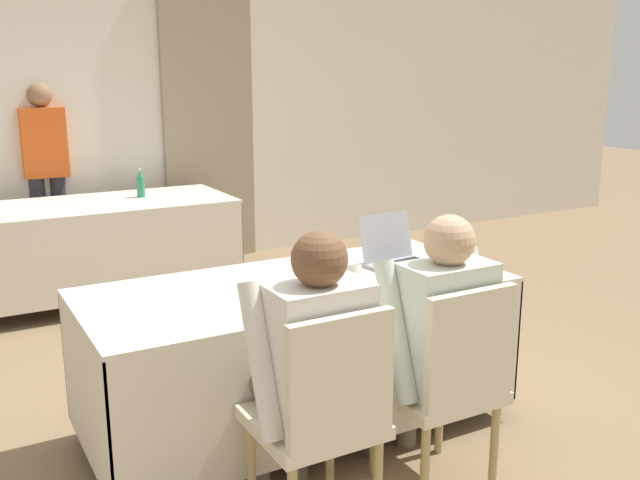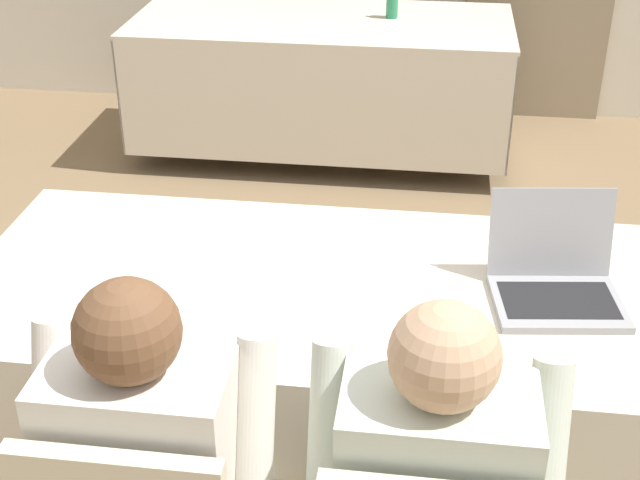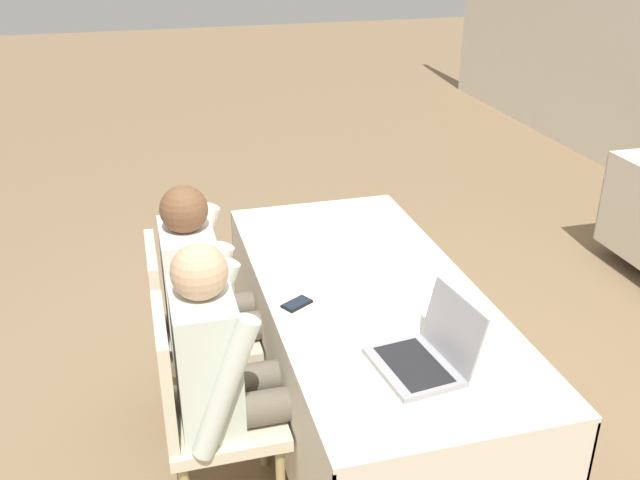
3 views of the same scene
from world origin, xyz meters
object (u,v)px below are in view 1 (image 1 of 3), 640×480
object	(u,v)px
chair_near_right	(448,380)
chair_near_left	(323,413)
person_checkered_shirt	(309,361)
person_red_shirt	(46,169)
laptop	(399,257)
person_white_shirt	(433,334)
water_bottle	(141,184)
cell_phone	(344,300)

from	to	relation	value
chair_near_right	chair_near_left	bearing A→B (deg)	0.00
person_checkered_shirt	person_red_shirt	xyz separation A→B (m)	(-0.29, 3.90, 0.26)
laptop	person_white_shirt	distance (m)	0.72
laptop	person_white_shirt	bearing A→B (deg)	-121.36
chair_near_right	person_checkered_shirt	distance (m)	0.60
water_bottle	person_checkered_shirt	size ratio (longest dim) A/B	0.19
person_checkered_shirt	chair_near_right	bearing A→B (deg)	169.73
cell_phone	chair_near_left	bearing A→B (deg)	-159.77
cell_phone	chair_near_right	xyz separation A→B (m)	(0.23, -0.42, -0.25)
water_bottle	person_checkered_shirt	distance (m)	3.25
laptop	cell_phone	bearing A→B (deg)	-154.60
cell_phone	water_bottle	world-z (taller)	water_bottle
chair_near_right	person_checkered_shirt	size ratio (longest dim) A/B	0.78
laptop	chair_near_right	world-z (taller)	laptop
person_red_shirt	cell_phone	bearing A→B (deg)	-79.40
chair_near_left	person_white_shirt	bearing A→B (deg)	-169.73
chair_near_left	person_red_shirt	distance (m)	4.04
chair_near_right	person_white_shirt	xyz separation A→B (m)	(0.00, 0.10, 0.16)
laptop	chair_near_right	distance (m)	0.86
laptop	person_checkered_shirt	xyz separation A→B (m)	(-0.86, -0.65, -0.13)
chair_near_right	person_white_shirt	world-z (taller)	person_white_shirt
chair_near_left	chair_near_right	bearing A→B (deg)	-180.00
water_bottle	cell_phone	bearing A→B (deg)	-88.95
chair_near_right	person_white_shirt	distance (m)	0.19
person_checkered_shirt	laptop	bearing A→B (deg)	-142.98
water_bottle	person_white_shirt	world-z (taller)	person_white_shirt
water_bottle	chair_near_right	bearing A→B (deg)	-85.15
laptop	cell_phone	xyz separation A→B (m)	(-0.52, -0.33, -0.04)
chair_near_left	person_checkered_shirt	xyz separation A→B (m)	(0.00, 0.10, 0.16)
chair_near_right	person_red_shirt	world-z (taller)	person_red_shirt
person_red_shirt	chair_near_left	bearing A→B (deg)	-85.19
chair_near_left	chair_near_right	xyz separation A→B (m)	(0.57, 0.00, 0.00)
chair_near_right	person_red_shirt	distance (m)	4.12
chair_near_left	person_checkered_shirt	world-z (taller)	person_checkered_shirt
cell_phone	person_checkered_shirt	bearing A→B (deg)	-167.80
water_bottle	person_red_shirt	size ratio (longest dim) A/B	0.14
chair_near_right	person_checkered_shirt	xyz separation A→B (m)	(-0.57, 0.10, 0.16)
cell_phone	person_checkered_shirt	xyz separation A→B (m)	(-0.34, -0.32, -0.09)
laptop	chair_near_left	world-z (taller)	laptop
chair_near_left	person_checkered_shirt	distance (m)	0.19
person_checkered_shirt	person_white_shirt	distance (m)	0.57
laptop	cell_phone	world-z (taller)	laptop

